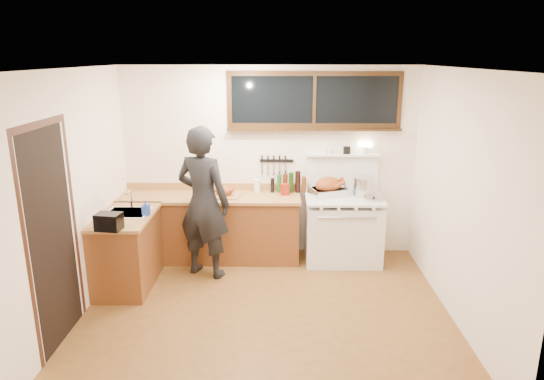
{
  "coord_description": "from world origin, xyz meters",
  "views": [
    {
      "loc": [
        0.13,
        -4.79,
        2.73
      ],
      "look_at": [
        0.05,
        0.85,
        1.15
      ],
      "focal_mm": 32.0,
      "sensor_mm": 36.0,
      "label": 1
    }
  ],
  "objects_px": {
    "man": "(203,203)",
    "vintage_stove": "(343,228)",
    "roast_turkey": "(328,188)",
    "cutting_board": "(224,192)"
  },
  "relations": [
    {
      "from": "vintage_stove",
      "to": "cutting_board",
      "type": "height_order",
      "value": "vintage_stove"
    },
    {
      "from": "man",
      "to": "roast_turkey",
      "type": "xyz_separation_m",
      "value": [
        1.6,
        0.56,
        0.04
      ]
    },
    {
      "from": "vintage_stove",
      "to": "cutting_board",
      "type": "distance_m",
      "value": 1.67
    },
    {
      "from": "man",
      "to": "cutting_board",
      "type": "xyz_separation_m",
      "value": [
        0.21,
        0.48,
        -0.01
      ]
    },
    {
      "from": "man",
      "to": "vintage_stove",
      "type": "bearing_deg",
      "value": 14.76
    },
    {
      "from": "man",
      "to": "roast_turkey",
      "type": "relative_size",
      "value": 3.55
    },
    {
      "from": "man",
      "to": "roast_turkey",
      "type": "height_order",
      "value": "man"
    },
    {
      "from": "cutting_board",
      "to": "roast_turkey",
      "type": "relative_size",
      "value": 0.88
    },
    {
      "from": "man",
      "to": "cutting_board",
      "type": "bearing_deg",
      "value": 66.52
    },
    {
      "from": "cutting_board",
      "to": "roast_turkey",
      "type": "height_order",
      "value": "roast_turkey"
    }
  ]
}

